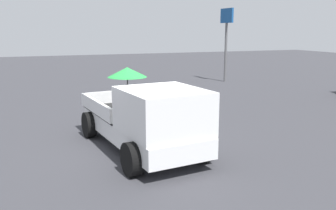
{
  "coord_description": "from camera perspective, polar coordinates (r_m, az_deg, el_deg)",
  "views": [
    {
      "loc": [
        9.52,
        -2.94,
        3.31
      ],
      "look_at": [
        -0.4,
        1.0,
        1.1
      ],
      "focal_mm": 38.96,
      "sensor_mm": 36.0,
      "label": 1
    }
  ],
  "objects": [
    {
      "name": "ground_plane",
      "position": [
        10.5,
        -4.32,
        -6.72
      ],
      "size": [
        80.0,
        80.0,
        0.0
      ],
      "primitive_type": "plane",
      "color": "#38383D"
    },
    {
      "name": "pickup_truck_main",
      "position": [
        9.81,
        -3.33,
        -2.17
      ],
      "size": [
        5.22,
        2.69,
        2.27
      ],
      "rotation": [
        0.0,
        0.0,
        0.11
      ],
      "color": "black",
      "rests_on": "ground"
    },
    {
      "name": "motel_sign",
      "position": [
        23.89,
        9.12,
        11.5
      ],
      "size": [
        1.4,
        0.16,
        4.63
      ],
      "color": "#59595B",
      "rests_on": "ground"
    }
  ]
}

